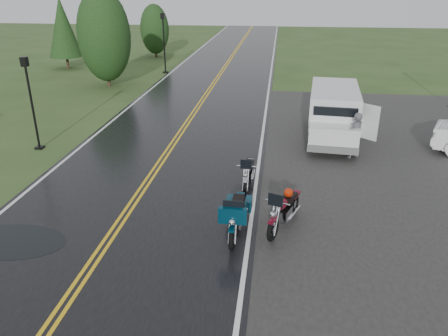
# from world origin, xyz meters

# --- Properties ---
(ground) EXTENTS (120.00, 120.00, 0.00)m
(ground) POSITION_xyz_m (0.00, 0.00, 0.00)
(ground) COLOR #2D471E
(ground) RESTS_ON ground
(road) EXTENTS (8.00, 100.00, 0.04)m
(road) POSITION_xyz_m (0.00, 10.00, 0.02)
(road) COLOR black
(road) RESTS_ON ground
(motorcycle_red) EXTENTS (1.56, 2.40, 1.33)m
(motorcycle_red) POSITION_xyz_m (4.44, -0.59, 0.67)
(motorcycle_red) COLOR #5B0A1A
(motorcycle_red) RESTS_ON ground
(motorcycle_teal) EXTENTS (0.89, 2.33, 1.37)m
(motorcycle_teal) POSITION_xyz_m (3.41, -1.14, 0.68)
(motorcycle_teal) COLOR #052939
(motorcycle_teal) RESTS_ON ground
(motorcycle_silver) EXTENTS (0.82, 2.06, 1.20)m
(motorcycle_silver) POSITION_xyz_m (3.50, 2.01, 0.60)
(motorcycle_silver) COLOR #95979C
(motorcycle_silver) RESTS_ON ground
(van_white) EXTENTS (2.63, 5.87, 2.24)m
(van_white) POSITION_xyz_m (5.85, 6.56, 1.12)
(van_white) COLOR silver
(van_white) RESTS_ON ground
(person_at_van) EXTENTS (0.81, 0.75, 1.85)m
(person_at_van) POSITION_xyz_m (7.48, 5.95, 0.92)
(person_at_van) COLOR #4A4B4F
(person_at_van) RESTS_ON ground
(lamp_post_near_left) EXTENTS (0.33, 0.33, 3.85)m
(lamp_post_near_left) POSITION_xyz_m (-5.49, 5.41, 1.93)
(lamp_post_near_left) COLOR black
(lamp_post_near_left) RESTS_ON ground
(lamp_post_far_left) EXTENTS (0.38, 0.38, 4.40)m
(lamp_post_far_left) POSITION_xyz_m (-4.23, 22.03, 2.20)
(lamp_post_far_left) COLOR black
(lamp_post_far_left) RESTS_ON ground
(tree_left_mid) EXTENTS (3.38, 3.38, 5.28)m
(tree_left_mid) POSITION_xyz_m (-6.85, 17.07, 2.64)
(tree_left_mid) COLOR #1E3D19
(tree_left_mid) RESTS_ON ground
(tree_left_far) EXTENTS (2.58, 2.58, 3.97)m
(tree_left_far) POSITION_xyz_m (-6.97, 29.38, 1.98)
(tree_left_far) COLOR #1E3D19
(tree_left_far) RESTS_ON ground
(pine_left_far) EXTENTS (2.54, 2.54, 5.29)m
(pine_left_far) POSITION_xyz_m (-12.49, 22.90, 2.64)
(pine_left_far) COLOR #1E3D19
(pine_left_far) RESTS_ON ground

